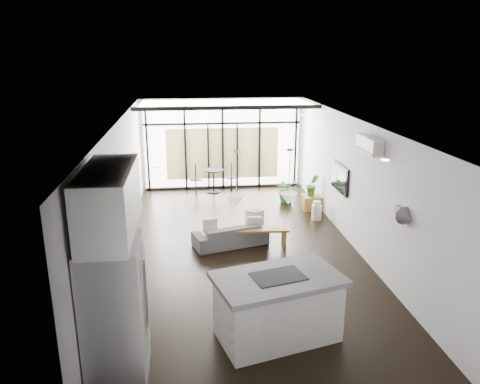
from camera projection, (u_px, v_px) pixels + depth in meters
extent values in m
cube|color=black|center=(242.00, 251.00, 10.19)|extent=(5.00, 10.00, 0.00)
cube|color=silver|center=(242.00, 123.00, 9.37)|extent=(5.00, 10.00, 0.00)
cube|color=silver|center=(120.00, 193.00, 9.50)|extent=(0.02, 10.00, 2.80)
cube|color=silver|center=(357.00, 185.00, 10.06)|extent=(0.02, 10.00, 2.80)
cube|color=silver|center=(222.00, 144.00, 14.53)|extent=(5.00, 0.02, 2.80)
cube|color=silver|center=(297.00, 321.00, 5.03)|extent=(5.00, 0.02, 2.80)
cube|color=black|center=(223.00, 144.00, 14.42)|extent=(5.00, 0.20, 2.80)
cube|color=silver|center=(225.00, 103.00, 13.18)|extent=(4.70, 1.90, 0.06)
cube|color=beige|center=(223.00, 153.00, 14.57)|extent=(3.50, 0.02, 1.60)
cube|color=white|center=(278.00, 307.00, 7.00)|extent=(2.07, 1.54, 1.01)
cube|color=black|center=(278.00, 276.00, 6.85)|extent=(0.86, 0.68, 0.01)
cube|color=#ACADB2|center=(115.00, 312.00, 6.02)|extent=(0.75, 0.94, 1.93)
cube|color=white|center=(116.00, 276.00, 6.73)|extent=(0.56, 0.58, 2.16)
cube|color=white|center=(109.00, 201.00, 5.94)|extent=(0.62, 1.75, 0.86)
cone|color=silver|center=(236.00, 201.00, 7.04)|extent=(0.26, 0.26, 0.18)
cone|color=silver|center=(288.00, 199.00, 7.13)|extent=(0.26, 0.26, 0.18)
imported|color=#454547|center=(230.00, 231.00, 10.43)|extent=(1.72, 0.91, 0.65)
cube|color=brown|center=(259.00, 237.00, 10.36)|extent=(1.34, 0.40, 0.43)
cylinder|color=beige|center=(255.00, 216.00, 11.78)|extent=(0.60, 0.60, 0.39)
cube|color=brown|center=(312.00, 202.00, 12.83)|extent=(0.51, 0.51, 0.38)
imported|color=#2B6623|center=(287.00, 192.00, 13.37)|extent=(0.91, 0.95, 0.58)
imported|color=#2B6623|center=(312.00, 191.00, 12.74)|extent=(0.38, 0.64, 0.27)
cylinder|color=beige|center=(317.00, 210.00, 12.00)|extent=(0.28, 0.28, 0.49)
cube|color=black|center=(214.00, 181.00, 14.29)|extent=(1.57, 0.77, 0.72)
cube|color=black|center=(340.00, 178.00, 11.04)|extent=(0.05, 1.10, 0.65)
cube|color=silver|center=(369.00, 145.00, 8.98)|extent=(0.22, 0.90, 0.30)
cube|color=black|center=(117.00, 193.00, 8.99)|extent=(0.04, 0.70, 0.90)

